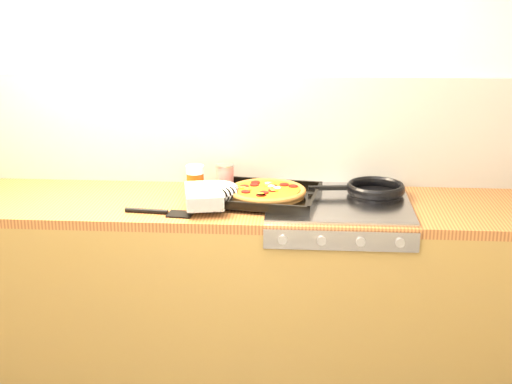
# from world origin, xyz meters

# --- Properties ---
(room_shell) EXTENTS (3.20, 3.20, 3.20)m
(room_shell) POSITION_xyz_m (0.00, 1.39, 1.15)
(room_shell) COLOR white
(room_shell) RESTS_ON ground
(counter_run) EXTENTS (3.20, 0.62, 0.90)m
(counter_run) POSITION_xyz_m (0.00, 1.10, 0.45)
(counter_run) COLOR brown
(counter_run) RESTS_ON ground
(stovetop) EXTENTS (0.60, 0.56, 0.02)m
(stovetop) POSITION_xyz_m (0.45, 1.10, 0.91)
(stovetop) COLOR #A09FA5
(stovetop) RESTS_ON counter_run
(pizza_on_tray) EXTENTS (0.59, 0.47, 0.07)m
(pizza_on_tray) POSITION_xyz_m (0.07, 1.08, 0.95)
(pizza_on_tray) COLOR black
(pizza_on_tray) RESTS_ON stovetop
(frying_pan) EXTENTS (0.43, 0.28, 0.04)m
(frying_pan) POSITION_xyz_m (0.61, 1.19, 0.94)
(frying_pan) COLOR black
(frying_pan) RESTS_ON stovetop
(tomato_can) EXTENTS (0.09, 0.09, 0.12)m
(tomato_can) POSITION_xyz_m (-0.06, 1.28, 0.96)
(tomato_can) COLOR #9F0C13
(tomato_can) RESTS_ON counter_run
(juice_glass) EXTENTS (0.09, 0.09, 0.13)m
(juice_glass) POSITION_xyz_m (-0.18, 1.18, 0.97)
(juice_glass) COLOR #C73D0B
(juice_glass) RESTS_ON counter_run
(wooden_spoon) EXTENTS (0.30, 0.04, 0.02)m
(wooden_spoon) POSITION_xyz_m (0.06, 1.29, 0.91)
(wooden_spoon) COLOR #AD7449
(wooden_spoon) RESTS_ON counter_run
(black_spatula) EXTENTS (0.29, 0.09, 0.02)m
(black_spatula) POSITION_xyz_m (-0.28, 0.91, 0.91)
(black_spatula) COLOR black
(black_spatula) RESTS_ON counter_run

